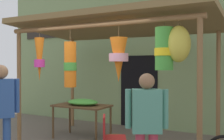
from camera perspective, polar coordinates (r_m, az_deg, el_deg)
shop_facade at (r=7.90m, az=6.81°, el=4.60°), size 9.76×0.29×4.47m
market_stall_canopy at (r=5.98m, az=1.11°, el=7.49°), size 4.44×2.48×2.76m
display_table at (r=6.66m, az=-6.20°, el=-7.83°), size 1.30×0.74×0.79m
flower_heap_on_table at (r=6.59m, az=-5.93°, el=-6.55°), size 0.77×0.54×0.14m
folding_chair at (r=5.01m, az=-0.41°, el=-13.12°), size 0.55×0.55×0.84m
vendor_in_orange at (r=5.01m, az=-21.76°, el=-7.07°), size 0.40×0.51×1.73m
customer_foreground at (r=3.92m, az=7.11°, el=-10.40°), size 0.54×0.38×1.61m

